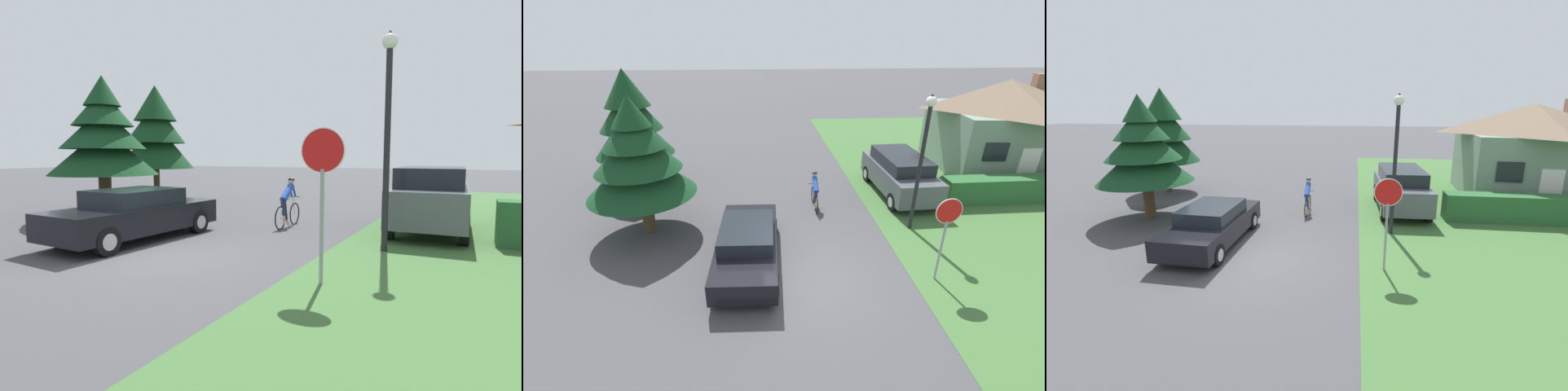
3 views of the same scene
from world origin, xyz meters
TOP-DOWN VIEW (x-y plane):
  - ground_plane at (0.00, 0.00)m, footprint 140.00×140.00m
  - cottage_house at (11.77, 9.25)m, footprint 7.03×6.86m
  - hedge_row at (11.06, 4.92)m, footprint 8.48×0.90m
  - sedan_left_lane at (-1.76, 1.10)m, footprint 2.11×4.85m
  - cyclist at (1.04, 4.90)m, footprint 0.44×1.83m
  - parked_suv_right at (5.15, 6.08)m, footprint 2.19×4.95m
  - stop_sign at (3.99, -0.20)m, footprint 0.79×0.07m
  - street_lamp at (4.47, 2.87)m, footprint 0.35×0.35m
  - conifer_tall_near at (-5.54, 3.43)m, footprint 3.81×3.81m
  - conifer_tall_far at (-7.11, 7.83)m, footprint 3.52×3.52m

SIDE VIEW (x-z plane):
  - ground_plane at x=0.00m, z-range 0.00..0.00m
  - hedge_row at x=11.06m, z-range 0.00..1.14m
  - sedan_left_lane at x=-1.76m, z-range 0.00..1.37m
  - cyclist at x=1.04m, z-range -0.04..1.54m
  - parked_suv_right at x=5.15m, z-range 0.06..1.99m
  - stop_sign at x=3.99m, z-range 0.60..3.34m
  - cottage_house at x=11.77m, z-range -0.03..4.95m
  - conifer_tall_near at x=-5.54m, z-range 0.38..5.49m
  - street_lamp at x=4.47m, z-range 0.68..5.77m
  - conifer_tall_far at x=-7.11m, z-range 0.56..6.12m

